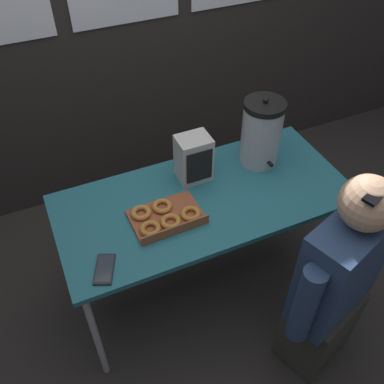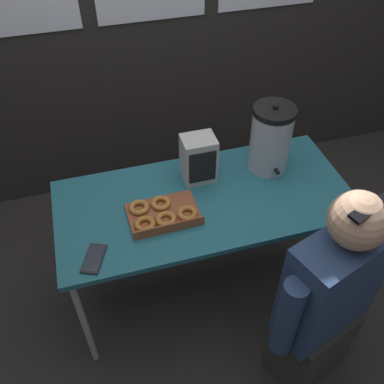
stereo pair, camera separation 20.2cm
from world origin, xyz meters
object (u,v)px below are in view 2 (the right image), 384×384
Objects in this scene: donut_box at (162,214)px; cell_phone at (94,259)px; coffee_urn at (271,139)px; space_heater at (199,159)px; person_seated at (325,303)px.

donut_box is 0.37m from cell_phone.
coffee_urn is at bearing 44.29° from cell_phone.
donut_box is at bearing -161.43° from coffee_urn.
space_heater is (0.57, 0.38, 0.12)m from cell_phone.
person_seated reaches higher than donut_box.
donut_box is at bearing 48.75° from cell_phone.
cell_phone is at bearing -158.88° from coffee_urn.
coffee_urn is 0.82m from person_seated.
space_heater reaches higher than cell_phone.
donut_box is 0.66m from coffee_urn.
person_seated is (0.59, -0.54, -0.18)m from donut_box.
donut_box is at bearing -61.15° from person_seated.
space_heater is at bearing 56.53° from cell_phone.
donut_box is 1.94× the size of cell_phone.
cell_phone is 1.01m from person_seated.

